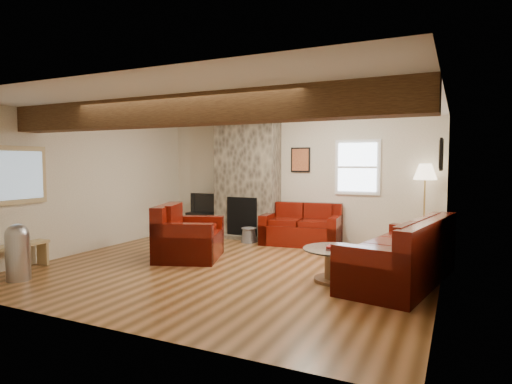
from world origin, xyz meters
TOP-DOWN VIEW (x-y plane):
  - room at (0.00, 0.00)m, footprint 8.00×8.00m
  - oak_beam at (0.00, -1.25)m, footprint 6.00×0.36m
  - chimney_breast at (-1.00, 2.49)m, footprint 1.40×0.67m
  - back_window at (1.35, 2.71)m, footprint 0.90×0.08m
  - hatch_window at (-2.96, -1.50)m, footprint 0.08×1.00m
  - ceiling_dome at (0.90, 0.90)m, footprint 0.40×0.40m
  - artwork_back at (0.15, 2.71)m, footprint 0.42×0.06m
  - artwork_right at (2.96, 0.30)m, footprint 0.06×0.55m
  - sofa_three at (2.48, 0.23)m, footprint 1.37×2.44m
  - loveseat at (0.35, 2.23)m, footprint 1.62×1.04m
  - armchair_red at (-0.96, 0.19)m, footprint 1.33×1.42m
  - coffee_table at (1.69, -0.09)m, footprint 0.94×0.94m
  - tv_cabinet at (-2.05, 2.53)m, footprint 0.96×0.39m
  - television at (-2.05, 2.53)m, footprint 0.79×0.10m
  - floor_lamp at (2.62, 2.55)m, footprint 0.42×0.42m
  - pine_bench at (-2.83, -1.70)m, footprint 0.25×1.08m
  - pedal_bin at (-2.34, -1.97)m, footprint 0.39×0.39m
  - coal_bucket at (-0.70, 1.96)m, footprint 0.33×0.33m

SIDE VIEW (x-z plane):
  - coal_bucket at x=-0.70m, z-range 0.00..0.31m
  - pine_bench at x=-2.83m, z-range 0.00..0.41m
  - coffee_table at x=1.69m, z-range -0.02..0.47m
  - tv_cabinet at x=-2.05m, z-range 0.00..0.48m
  - pedal_bin at x=-2.34m, z-range 0.00..0.80m
  - loveseat at x=0.35m, z-range 0.00..0.82m
  - sofa_three at x=2.48m, z-range 0.00..0.89m
  - armchair_red at x=-0.96m, z-range 0.00..0.92m
  - television at x=-2.05m, z-range 0.48..0.94m
  - chimney_breast at x=-1.00m, z-range -0.03..2.47m
  - room at x=0.00m, z-range -2.75..5.25m
  - floor_lamp at x=2.62m, z-range 0.58..2.20m
  - hatch_window at x=-2.96m, z-range 1.00..1.90m
  - back_window at x=1.35m, z-range 1.00..2.10m
  - artwork_back at x=0.15m, z-range 1.44..1.96m
  - artwork_right at x=2.96m, z-range 1.54..1.96m
  - oak_beam at x=0.00m, z-range 2.12..2.50m
  - ceiling_dome at x=0.90m, z-range 2.35..2.53m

